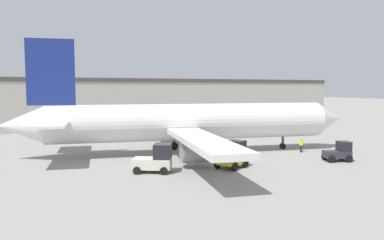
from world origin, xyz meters
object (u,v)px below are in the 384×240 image
Objects in this scene: ground_crew_worker at (301,145)px; baggage_tug at (156,159)px; airplane at (183,122)px; belt_loader_truck at (233,155)px; pushback_tug at (339,152)px.

baggage_tug is (-18.15, -2.83, 0.24)m from ground_crew_worker.
ground_crew_worker is at bearing -11.07° from airplane.
airplane is at bearing 27.82° from ground_crew_worker.
belt_loader_truck reaches higher than ground_crew_worker.
pushback_tug is (18.13, -2.76, -0.22)m from baggage_tug.
belt_loader_truck is at bearing 18.76° from baggage_tug.
belt_loader_truck is at bearing -72.13° from airplane.
airplane is 11.72× the size of belt_loader_truck.
belt_loader_truck is at bearing -169.94° from pushback_tug.
ground_crew_worker is at bearing 108.20° from pushback_tug.
ground_crew_worker is 0.57× the size of pushback_tug.
baggage_tug reaches higher than pushback_tug.
baggage_tug reaches higher than ground_crew_worker.
ground_crew_worker is at bearing -8.01° from belt_loader_truck.
airplane is 23.64× the size of ground_crew_worker.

